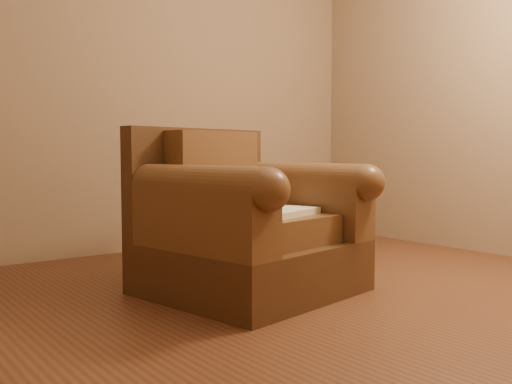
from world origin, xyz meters
TOP-DOWN VIEW (x-y plane):
  - floor at (0.00, 0.00)m, footprint 4.00×4.00m
  - armchair at (-0.12, 0.49)m, footprint 1.14×1.10m
  - teddy_bear at (-0.19, 0.56)m, footprint 0.18×0.21m
  - guidebook at (-0.04, 0.30)m, footprint 0.49×0.38m
  - side_table at (0.99, 0.92)m, footprint 0.34×0.34m

SIDE VIEW (x-z plane):
  - floor at x=0.00m, z-range 0.00..0.00m
  - side_table at x=0.99m, z-range 0.02..0.50m
  - armchair at x=-0.12m, z-range -0.10..0.78m
  - guidebook at x=-0.04m, z-range 0.42..0.46m
  - teddy_bear at x=-0.19m, z-range 0.39..0.64m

